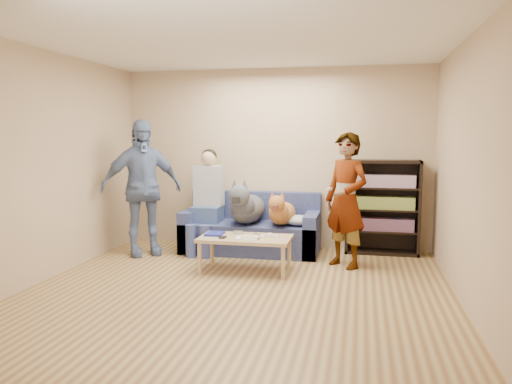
% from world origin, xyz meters
% --- Properties ---
extents(ground, '(5.00, 5.00, 0.00)m').
position_xyz_m(ground, '(0.00, 0.00, 0.00)').
color(ground, brown).
rests_on(ground, ground).
extents(ceiling, '(5.00, 5.00, 0.00)m').
position_xyz_m(ceiling, '(0.00, 0.00, 2.60)').
color(ceiling, white).
rests_on(ceiling, ground).
extents(wall_back, '(4.50, 0.00, 4.50)m').
position_xyz_m(wall_back, '(0.00, 2.50, 1.30)').
color(wall_back, tan).
rests_on(wall_back, ground).
extents(wall_front, '(4.50, 0.00, 4.50)m').
position_xyz_m(wall_front, '(0.00, -2.50, 1.30)').
color(wall_front, tan).
rests_on(wall_front, ground).
extents(wall_left, '(0.00, 5.00, 5.00)m').
position_xyz_m(wall_left, '(-2.25, 0.00, 1.30)').
color(wall_left, tan).
rests_on(wall_left, ground).
extents(wall_right, '(0.00, 5.00, 5.00)m').
position_xyz_m(wall_right, '(2.25, 0.00, 1.30)').
color(wall_right, tan).
rests_on(wall_right, ground).
extents(blanket, '(0.39, 0.33, 0.14)m').
position_xyz_m(blanket, '(0.43, 1.92, 0.50)').
color(blanket, '#B2B2B7').
rests_on(blanket, sofa).
extents(person_standing_right, '(0.73, 0.69, 1.68)m').
position_xyz_m(person_standing_right, '(1.08, 1.50, 0.84)').
color(person_standing_right, gray).
rests_on(person_standing_right, ground).
extents(person_standing_left, '(1.14, 1.02, 1.85)m').
position_xyz_m(person_standing_left, '(-1.68, 1.58, 0.93)').
color(person_standing_left, '#7789BF').
rests_on(person_standing_left, ground).
extents(held_controller, '(0.07, 0.12, 0.03)m').
position_xyz_m(held_controller, '(0.88, 1.30, 0.99)').
color(held_controller, silver).
rests_on(held_controller, person_standing_right).
extents(notebook_blue, '(0.20, 0.26, 0.03)m').
position_xyz_m(notebook_blue, '(-0.50, 1.10, 0.43)').
color(notebook_blue, navy).
rests_on(notebook_blue, coffee_table).
extents(papers, '(0.26, 0.20, 0.02)m').
position_xyz_m(papers, '(-0.05, 0.95, 0.43)').
color(papers, white).
rests_on(papers, coffee_table).
extents(magazine, '(0.22, 0.17, 0.01)m').
position_xyz_m(magazine, '(-0.02, 0.97, 0.44)').
color(magazine, '#B6A891').
rests_on(magazine, coffee_table).
extents(camera_silver, '(0.11, 0.06, 0.05)m').
position_xyz_m(camera_silver, '(-0.22, 1.17, 0.45)').
color(camera_silver, '#AEADB2').
rests_on(camera_silver, coffee_table).
extents(controller_a, '(0.04, 0.13, 0.03)m').
position_xyz_m(controller_a, '(0.18, 1.15, 0.43)').
color(controller_a, white).
rests_on(controller_a, coffee_table).
extents(controller_b, '(0.09, 0.06, 0.03)m').
position_xyz_m(controller_b, '(0.26, 1.07, 0.43)').
color(controller_b, white).
rests_on(controller_b, coffee_table).
extents(headphone_cup_a, '(0.07, 0.07, 0.02)m').
position_xyz_m(headphone_cup_a, '(0.10, 1.03, 0.43)').
color(headphone_cup_a, white).
rests_on(headphone_cup_a, coffee_table).
extents(headphone_cup_b, '(0.07, 0.07, 0.02)m').
position_xyz_m(headphone_cup_b, '(0.10, 1.11, 0.43)').
color(headphone_cup_b, silver).
rests_on(headphone_cup_b, coffee_table).
extents(pen_orange, '(0.13, 0.06, 0.01)m').
position_xyz_m(pen_orange, '(-0.12, 0.89, 0.42)').
color(pen_orange, orange).
rests_on(pen_orange, coffee_table).
extents(pen_black, '(0.13, 0.08, 0.01)m').
position_xyz_m(pen_black, '(0.02, 1.23, 0.42)').
color(pen_black, black).
rests_on(pen_black, coffee_table).
extents(wallet, '(0.07, 0.12, 0.02)m').
position_xyz_m(wallet, '(-0.35, 0.93, 0.43)').
color(wallet, black).
rests_on(wallet, coffee_table).
extents(sofa, '(1.90, 0.85, 0.82)m').
position_xyz_m(sofa, '(-0.25, 2.10, 0.28)').
color(sofa, '#515B93').
rests_on(sofa, ground).
extents(person_seated, '(0.40, 0.73, 1.47)m').
position_xyz_m(person_seated, '(-0.87, 1.97, 0.77)').
color(person_seated, '#3B5683').
rests_on(person_seated, sofa).
extents(dog_gray, '(0.45, 1.27, 0.65)m').
position_xyz_m(dog_gray, '(-0.29, 1.90, 0.66)').
color(dog_gray, '#45484F').
rests_on(dog_gray, sofa).
extents(dog_tan, '(0.35, 1.14, 0.51)m').
position_xyz_m(dog_tan, '(0.20, 1.89, 0.61)').
color(dog_tan, '#BF7C3A').
rests_on(dog_tan, sofa).
extents(coffee_table, '(1.10, 0.60, 0.42)m').
position_xyz_m(coffee_table, '(-0.10, 1.05, 0.37)').
color(coffee_table, '#CDBA7E').
rests_on(coffee_table, ground).
extents(bookshelf, '(1.00, 0.34, 1.30)m').
position_xyz_m(bookshelf, '(1.55, 2.33, 0.68)').
color(bookshelf, black).
rests_on(bookshelf, ground).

